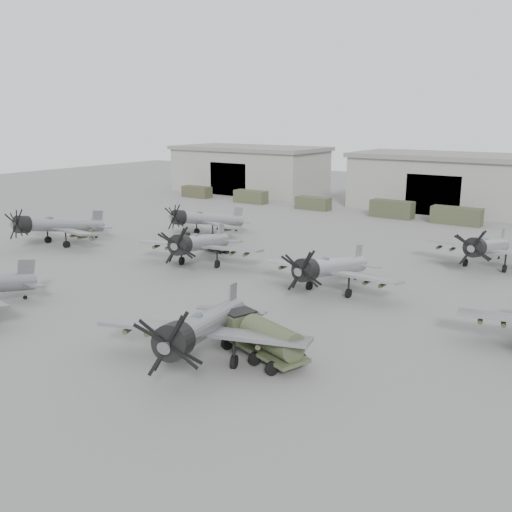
{
  "coord_description": "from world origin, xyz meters",
  "views": [
    {
      "loc": [
        26.26,
        -28.48,
        14.47
      ],
      "look_at": [
        -1.32,
        11.3,
        2.5
      ],
      "focal_mm": 40.0,
      "sensor_mm": 36.0,
      "label": 1
    }
  ],
  "objects_px": {
    "aircraft_mid_0": "(55,225)",
    "aircraft_mid_2": "(328,268)",
    "aircraft_far_0": "(203,219)",
    "aircraft_far_1": "(486,247)",
    "tug_trailer": "(199,243)",
    "ground_crew": "(91,234)",
    "aircraft_near_1": "(201,327)",
    "fuel_tanker": "(262,335)",
    "aircraft_mid_1": "(198,243)"
  },
  "relations": [
    {
      "from": "tug_trailer",
      "to": "ground_crew",
      "type": "distance_m",
      "value": 13.46
    },
    {
      "from": "tug_trailer",
      "to": "ground_crew",
      "type": "relative_size",
      "value": 4.04
    },
    {
      "from": "aircraft_mid_1",
      "to": "ground_crew",
      "type": "xyz_separation_m",
      "value": [
        -18.05,
        1.74,
        -1.45
      ]
    },
    {
      "from": "fuel_tanker",
      "to": "tug_trailer",
      "type": "height_order",
      "value": "fuel_tanker"
    },
    {
      "from": "aircraft_near_1",
      "to": "tug_trailer",
      "type": "xyz_separation_m",
      "value": [
        -20.4,
        23.72,
        -1.84
      ]
    },
    {
      "from": "aircraft_far_1",
      "to": "tug_trailer",
      "type": "bearing_deg",
      "value": -160.79
    },
    {
      "from": "aircraft_mid_0",
      "to": "tug_trailer",
      "type": "xyz_separation_m",
      "value": [
        14.09,
        8.52,
        -1.8
      ]
    },
    {
      "from": "aircraft_mid_1",
      "to": "aircraft_far_0",
      "type": "height_order",
      "value": "aircraft_mid_1"
    },
    {
      "from": "aircraft_mid_1",
      "to": "aircraft_far_1",
      "type": "height_order",
      "value": "aircraft_mid_1"
    },
    {
      "from": "fuel_tanker",
      "to": "ground_crew",
      "type": "height_order",
      "value": "fuel_tanker"
    },
    {
      "from": "aircraft_mid_0",
      "to": "tug_trailer",
      "type": "distance_m",
      "value": 16.56
    },
    {
      "from": "aircraft_mid_2",
      "to": "aircraft_far_1",
      "type": "relative_size",
      "value": 1.0
    },
    {
      "from": "aircraft_far_1",
      "to": "fuel_tanker",
      "type": "height_order",
      "value": "aircraft_far_1"
    },
    {
      "from": "ground_crew",
      "to": "fuel_tanker",
      "type": "bearing_deg",
      "value": -97.09
    },
    {
      "from": "aircraft_far_0",
      "to": "aircraft_far_1",
      "type": "height_order",
      "value": "aircraft_far_1"
    },
    {
      "from": "aircraft_mid_2",
      "to": "aircraft_far_0",
      "type": "relative_size",
      "value": 1.04
    },
    {
      "from": "aircraft_mid_0",
      "to": "aircraft_near_1",
      "type": "bearing_deg",
      "value": -18.47
    },
    {
      "from": "aircraft_mid_2",
      "to": "ground_crew",
      "type": "relative_size",
      "value": 7.0
    },
    {
      "from": "aircraft_mid_2",
      "to": "aircraft_far_0",
      "type": "height_order",
      "value": "aircraft_mid_2"
    },
    {
      "from": "aircraft_mid_2",
      "to": "fuel_tanker",
      "type": "height_order",
      "value": "aircraft_mid_2"
    },
    {
      "from": "aircraft_mid_1",
      "to": "ground_crew",
      "type": "distance_m",
      "value": 18.19
    },
    {
      "from": "aircraft_mid_1",
      "to": "tug_trailer",
      "type": "relative_size",
      "value": 1.82
    },
    {
      "from": "aircraft_mid_0",
      "to": "ground_crew",
      "type": "bearing_deg",
      "value": 74.72
    },
    {
      "from": "ground_crew",
      "to": "aircraft_far_0",
      "type": "bearing_deg",
      "value": -26.01
    },
    {
      "from": "aircraft_mid_1",
      "to": "tug_trailer",
      "type": "bearing_deg",
      "value": 115.2
    },
    {
      "from": "aircraft_mid_0",
      "to": "aircraft_mid_2",
      "type": "relative_size",
      "value": 1.05
    },
    {
      "from": "aircraft_near_1",
      "to": "ground_crew",
      "type": "relative_size",
      "value": 7.43
    },
    {
      "from": "aircraft_far_0",
      "to": "fuel_tanker",
      "type": "bearing_deg",
      "value": -27.94
    },
    {
      "from": "aircraft_far_0",
      "to": "aircraft_far_1",
      "type": "bearing_deg",
      "value": 22.72
    },
    {
      "from": "fuel_tanker",
      "to": "aircraft_mid_2",
      "type": "bearing_deg",
      "value": 120.08
    },
    {
      "from": "aircraft_mid_2",
      "to": "aircraft_far_1",
      "type": "distance_m",
      "value": 17.84
    },
    {
      "from": "aircraft_mid_1",
      "to": "tug_trailer",
      "type": "distance_m",
      "value": 8.56
    },
    {
      "from": "tug_trailer",
      "to": "ground_crew",
      "type": "bearing_deg",
      "value": -152.45
    },
    {
      "from": "aircraft_mid_2",
      "to": "tug_trailer",
      "type": "height_order",
      "value": "aircraft_mid_2"
    },
    {
      "from": "aircraft_near_1",
      "to": "aircraft_far_1",
      "type": "relative_size",
      "value": 1.07
    },
    {
      "from": "aircraft_near_1",
      "to": "aircraft_far_1",
      "type": "height_order",
      "value": "aircraft_near_1"
    },
    {
      "from": "aircraft_mid_0",
      "to": "tug_trailer",
      "type": "height_order",
      "value": "aircraft_mid_0"
    },
    {
      "from": "aircraft_far_1",
      "to": "tug_trailer",
      "type": "xyz_separation_m",
      "value": [
        -28.81,
        -8.48,
        -1.69
      ]
    },
    {
      "from": "fuel_tanker",
      "to": "aircraft_far_1",
      "type": "bearing_deg",
      "value": 97.15
    },
    {
      "from": "aircraft_mid_1",
      "to": "tug_trailer",
      "type": "height_order",
      "value": "aircraft_mid_1"
    },
    {
      "from": "aircraft_mid_0",
      "to": "aircraft_mid_2",
      "type": "xyz_separation_m",
      "value": [
        34.11,
        1.48,
        -0.09
      ]
    },
    {
      "from": "aircraft_mid_1",
      "to": "fuel_tanker",
      "type": "relative_size",
      "value": 1.89
    },
    {
      "from": "fuel_tanker",
      "to": "ground_crew",
      "type": "xyz_separation_m",
      "value": [
        -35.38,
        16.13,
        -0.56
      ]
    },
    {
      "from": "aircraft_mid_2",
      "to": "aircraft_mid_0",
      "type": "bearing_deg",
      "value": -176.41
    },
    {
      "from": "tug_trailer",
      "to": "aircraft_mid_0",
      "type": "bearing_deg",
      "value": -141.46
    },
    {
      "from": "aircraft_mid_2",
      "to": "aircraft_far_1",
      "type": "xyz_separation_m",
      "value": [
        8.79,
        15.53,
        -0.02
      ]
    },
    {
      "from": "aircraft_far_1",
      "to": "fuel_tanker",
      "type": "xyz_separation_m",
      "value": [
        -6.06,
        -29.26,
        -0.79
      ]
    },
    {
      "from": "aircraft_mid_0",
      "to": "aircraft_far_1",
      "type": "xyz_separation_m",
      "value": [
        42.9,
        17.0,
        -0.11
      ]
    },
    {
      "from": "aircraft_near_1",
      "to": "tug_trailer",
      "type": "relative_size",
      "value": 1.84
    },
    {
      "from": "aircraft_mid_0",
      "to": "aircraft_far_1",
      "type": "height_order",
      "value": "aircraft_mid_0"
    }
  ]
}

